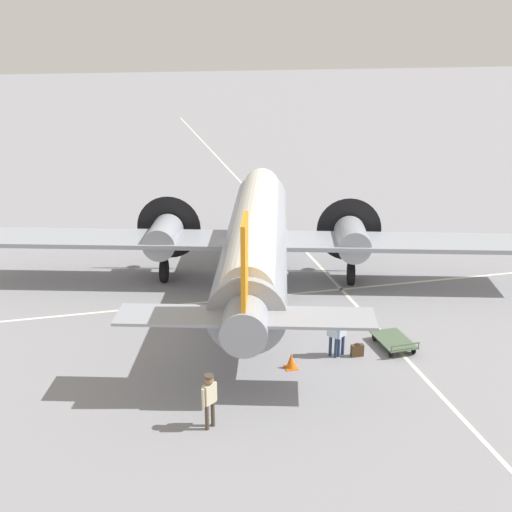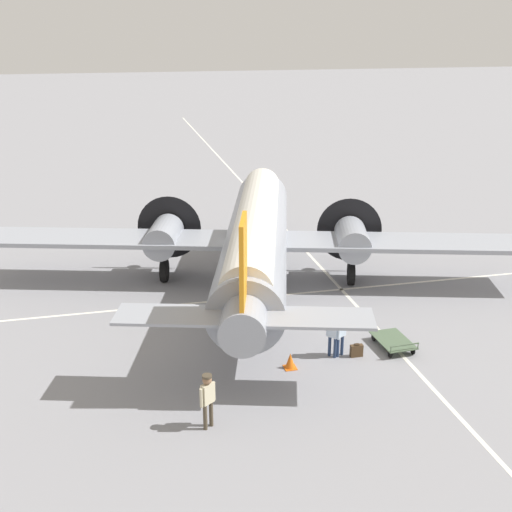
{
  "view_description": "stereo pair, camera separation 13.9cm",
  "coord_description": "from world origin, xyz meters",
  "px_view_note": "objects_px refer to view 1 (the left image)",
  "views": [
    {
      "loc": [
        -6.31,
        -26.46,
        11.59
      ],
      "look_at": [
        0.0,
        0.0,
        1.78
      ],
      "focal_mm": 45.0,
      "sensor_mm": 36.0,
      "label": 1
    },
    {
      "loc": [
        -6.17,
        -26.5,
        11.59
      ],
      "look_at": [
        0.0,
        0.0,
        1.78
      ],
      "focal_mm": 45.0,
      "sensor_mm": 36.0,
      "label": 2
    }
  ],
  "objects_px": {
    "passenger_boarding": "(334,331)",
    "crew_foreground": "(209,395)",
    "suitcase_near_door": "(357,350)",
    "ramp_agent": "(341,330)",
    "airliner_main": "(256,235)",
    "traffic_cone": "(291,361)",
    "baggage_cart": "(394,341)"
  },
  "relations": [
    {
      "from": "ramp_agent",
      "to": "suitcase_near_door",
      "type": "height_order",
      "value": "ramp_agent"
    },
    {
      "from": "baggage_cart",
      "to": "traffic_cone",
      "type": "distance_m",
      "value": 4.29
    },
    {
      "from": "passenger_boarding",
      "to": "suitcase_near_door",
      "type": "distance_m",
      "value": 1.2
    },
    {
      "from": "passenger_boarding",
      "to": "airliner_main",
      "type": "bearing_deg",
      "value": -29.33
    },
    {
      "from": "crew_foreground",
      "to": "traffic_cone",
      "type": "bearing_deg",
      "value": 4.94
    },
    {
      "from": "ramp_agent",
      "to": "suitcase_near_door",
      "type": "relative_size",
      "value": 3.29
    },
    {
      "from": "ramp_agent",
      "to": "traffic_cone",
      "type": "xyz_separation_m",
      "value": [
        -2.05,
        -0.47,
        -0.76
      ]
    },
    {
      "from": "airliner_main",
      "to": "ramp_agent",
      "type": "xyz_separation_m",
      "value": [
        1.54,
        -6.99,
        -1.59
      ]
    },
    {
      "from": "suitcase_near_door",
      "to": "traffic_cone",
      "type": "height_order",
      "value": "traffic_cone"
    },
    {
      "from": "passenger_boarding",
      "to": "crew_foreground",
      "type": "bearing_deg",
      "value": 83.64
    },
    {
      "from": "passenger_boarding",
      "to": "traffic_cone",
      "type": "relative_size",
      "value": 2.87
    },
    {
      "from": "passenger_boarding",
      "to": "ramp_agent",
      "type": "relative_size",
      "value": 1.0
    },
    {
      "from": "suitcase_near_door",
      "to": "crew_foreground",
      "type": "bearing_deg",
      "value": -152.33
    },
    {
      "from": "suitcase_near_door",
      "to": "baggage_cart",
      "type": "distance_m",
      "value": 1.66
    },
    {
      "from": "ramp_agent",
      "to": "traffic_cone",
      "type": "height_order",
      "value": "ramp_agent"
    },
    {
      "from": "passenger_boarding",
      "to": "suitcase_near_door",
      "type": "bearing_deg",
      "value": -141.76
    },
    {
      "from": "airliner_main",
      "to": "traffic_cone",
      "type": "relative_size",
      "value": 44.34
    },
    {
      "from": "suitcase_near_door",
      "to": "passenger_boarding",
      "type": "bearing_deg",
      "value": 167.66
    },
    {
      "from": "crew_foreground",
      "to": "passenger_boarding",
      "type": "bearing_deg",
      "value": -2.31
    },
    {
      "from": "suitcase_near_door",
      "to": "ramp_agent",
      "type": "bearing_deg",
      "value": 161.06
    },
    {
      "from": "airliner_main",
      "to": "traffic_cone",
      "type": "xyz_separation_m",
      "value": [
        -0.5,
        -7.46,
        -2.35
      ]
    },
    {
      "from": "airliner_main",
      "to": "traffic_cone",
      "type": "height_order",
      "value": "airliner_main"
    },
    {
      "from": "passenger_boarding",
      "to": "suitcase_near_door",
      "type": "relative_size",
      "value": 3.28
    },
    {
      "from": "passenger_boarding",
      "to": "ramp_agent",
      "type": "bearing_deg",
      "value": -128.1
    },
    {
      "from": "airliner_main",
      "to": "ramp_agent",
      "type": "height_order",
      "value": "airliner_main"
    },
    {
      "from": "airliner_main",
      "to": "baggage_cart",
      "type": "height_order",
      "value": "airliner_main"
    },
    {
      "from": "baggage_cart",
      "to": "ramp_agent",
      "type": "bearing_deg",
      "value": 90.81
    },
    {
      "from": "passenger_boarding",
      "to": "suitcase_near_door",
      "type": "height_order",
      "value": "passenger_boarding"
    },
    {
      "from": "passenger_boarding",
      "to": "ramp_agent",
      "type": "distance_m",
      "value": 0.3
    },
    {
      "from": "ramp_agent",
      "to": "baggage_cart",
      "type": "bearing_deg",
      "value": -23.36
    },
    {
      "from": "airliner_main",
      "to": "suitcase_near_door",
      "type": "xyz_separation_m",
      "value": [
        2.13,
        -7.19,
        -2.38
      ]
    },
    {
      "from": "baggage_cart",
      "to": "crew_foreground",
      "type": "bearing_deg",
      "value": 111.89
    }
  ]
}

